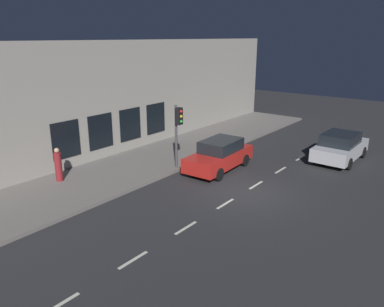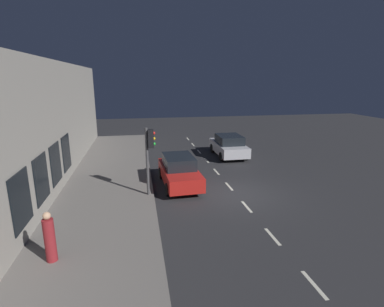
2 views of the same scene
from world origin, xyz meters
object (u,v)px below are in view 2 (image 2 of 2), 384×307
(parked_car_0, at_px, (229,146))
(pedestrian_0, at_px, (50,238))
(traffic_light, at_px, (150,148))
(parked_car_1, at_px, (179,171))

(parked_car_0, height_order, pedestrian_0, pedestrian_0)
(traffic_light, xyz_separation_m, pedestrian_0, (3.23, 4.81, -1.52))
(traffic_light, bearing_deg, parked_car_1, -137.62)
(traffic_light, distance_m, parked_car_1, 2.67)
(parked_car_1, distance_m, pedestrian_0, 7.87)
(parked_car_0, relative_size, pedestrian_0, 2.64)
(traffic_light, xyz_separation_m, parked_car_0, (-5.98, -6.79, -1.63))
(traffic_light, bearing_deg, pedestrian_0, 56.10)
(parked_car_0, distance_m, parked_car_1, 6.95)
(pedestrian_0, bearing_deg, parked_car_1, 10.57)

